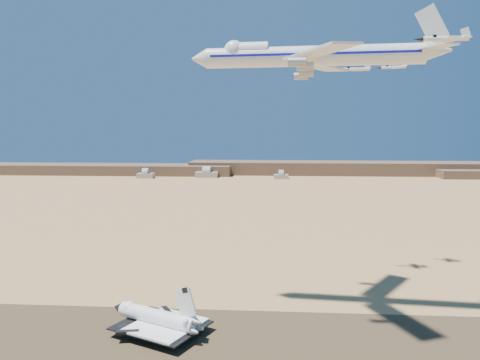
# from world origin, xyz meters

# --- Properties ---
(ground) EXTENTS (1200.00, 1200.00, 0.00)m
(ground) POSITION_xyz_m (0.00, 0.00, 0.00)
(ground) COLOR #B17D4E
(ground) RESTS_ON ground
(runway) EXTENTS (600.00, 50.00, 0.06)m
(runway) POSITION_xyz_m (0.00, 0.00, 0.03)
(runway) COLOR #493724
(runway) RESTS_ON ground
(ridgeline) EXTENTS (960.00, 90.00, 18.00)m
(ridgeline) POSITION_xyz_m (65.32, 527.31, 7.63)
(ridgeline) COLOR brown
(ridgeline) RESTS_ON ground
(hangars) EXTENTS (200.50, 29.50, 30.00)m
(hangars) POSITION_xyz_m (-64.00, 478.43, 4.83)
(hangars) COLOR #A29E8F
(hangars) RESTS_ON ground
(shuttle) EXTENTS (35.95, 30.83, 17.52)m
(shuttle) POSITION_xyz_m (-8.35, 4.53, 4.71)
(shuttle) COLOR white
(shuttle) RESTS_ON runway
(carrier_747) EXTENTS (89.62, 69.14, 22.30)m
(carrier_747) POSITION_xyz_m (39.89, 28.68, 91.48)
(carrier_747) COLOR silver
(crew_a) EXTENTS (0.51, 0.73, 1.90)m
(crew_a) POSITION_xyz_m (0.11, -2.69, 1.01)
(crew_a) COLOR #B94F0A
(crew_a) RESTS_ON runway
(crew_b) EXTENTS (0.78, 0.89, 1.59)m
(crew_b) POSITION_xyz_m (-0.04, -4.22, 0.86)
(crew_b) COLOR #B94F0A
(crew_b) RESTS_ON runway
(crew_c) EXTENTS (1.09, 0.76, 1.68)m
(crew_c) POSITION_xyz_m (-0.78, -6.02, 0.90)
(crew_c) COLOR #B94F0A
(crew_c) RESTS_ON runway
(chase_jet_a) EXTENTS (14.05, 7.46, 3.50)m
(chase_jet_a) POSITION_xyz_m (72.02, -15.12, 89.01)
(chase_jet_a) COLOR silver
(chase_jet_e) EXTENTS (15.55, 8.26, 3.87)m
(chase_jet_e) POSITION_xyz_m (65.15, 75.80, 92.58)
(chase_jet_e) COLOR silver
(chase_jet_f) EXTENTS (13.70, 7.91, 3.48)m
(chase_jet_f) POSITION_xyz_m (84.65, 87.62, 94.79)
(chase_jet_f) COLOR silver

